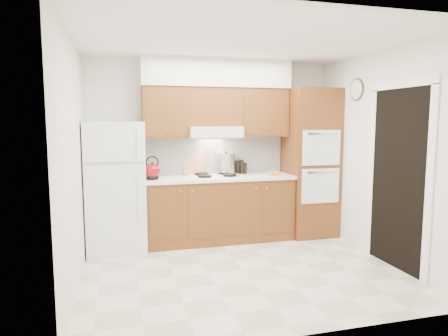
% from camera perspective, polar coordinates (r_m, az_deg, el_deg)
% --- Properties ---
extents(floor, '(3.60, 3.60, 0.00)m').
position_cam_1_polar(floor, '(4.81, 2.61, -14.32)').
color(floor, beige).
rests_on(floor, ground).
extents(ceiling, '(3.60, 3.60, 0.00)m').
position_cam_1_polar(ceiling, '(4.57, 2.80, 17.72)').
color(ceiling, white).
rests_on(ceiling, wall_back).
extents(wall_back, '(3.60, 0.02, 2.60)m').
position_cam_1_polar(wall_back, '(5.95, -1.67, 2.61)').
color(wall_back, white).
rests_on(wall_back, floor).
extents(wall_left, '(0.02, 3.00, 2.60)m').
position_cam_1_polar(wall_left, '(4.32, -20.68, 0.62)').
color(wall_left, white).
rests_on(wall_left, floor).
extents(wall_right, '(0.02, 3.00, 2.60)m').
position_cam_1_polar(wall_right, '(5.34, 21.47, 1.67)').
color(wall_right, white).
rests_on(wall_right, floor).
extents(fridge, '(0.75, 0.72, 1.72)m').
position_cam_1_polar(fridge, '(5.49, -15.21, -2.60)').
color(fridge, white).
rests_on(fridge, floor).
extents(base_cabinets, '(2.11, 0.60, 0.90)m').
position_cam_1_polar(base_cabinets, '(5.79, -0.71, -6.01)').
color(base_cabinets, brown).
rests_on(base_cabinets, floor).
extents(countertop, '(2.13, 0.62, 0.04)m').
position_cam_1_polar(countertop, '(5.70, -0.69, -1.42)').
color(countertop, white).
rests_on(countertop, base_cabinets).
extents(backsplash, '(2.11, 0.03, 0.56)m').
position_cam_1_polar(backsplash, '(5.95, -1.40, 1.84)').
color(backsplash, white).
rests_on(backsplash, countertop).
extents(oven_cabinet, '(0.70, 0.65, 2.20)m').
position_cam_1_polar(oven_cabinet, '(6.16, 12.20, 0.73)').
color(oven_cabinet, brown).
rests_on(oven_cabinet, floor).
extents(upper_cab_left, '(0.63, 0.33, 0.70)m').
position_cam_1_polar(upper_cab_left, '(5.65, -8.44, 7.90)').
color(upper_cab_left, brown).
rests_on(upper_cab_left, wall_back).
extents(upper_cab_right, '(0.73, 0.33, 0.70)m').
position_cam_1_polar(upper_cab_right, '(5.99, 5.42, 7.87)').
color(upper_cab_right, brown).
rests_on(upper_cab_right, wall_back).
extents(range_hood, '(0.75, 0.45, 0.15)m').
position_cam_1_polar(range_hood, '(5.71, -1.40, 5.20)').
color(range_hood, silver).
rests_on(range_hood, wall_back).
extents(upper_cab_over_hood, '(0.75, 0.33, 0.55)m').
position_cam_1_polar(upper_cab_over_hood, '(5.77, -1.55, 8.69)').
color(upper_cab_over_hood, brown).
rests_on(upper_cab_over_hood, range_hood).
extents(soffit, '(2.13, 0.36, 0.40)m').
position_cam_1_polar(soffit, '(5.81, -1.04, 13.38)').
color(soffit, silver).
rests_on(soffit, wall_back).
extents(cooktop, '(0.74, 0.50, 0.01)m').
position_cam_1_polar(cooktop, '(5.70, -1.23, -1.15)').
color(cooktop, white).
rests_on(cooktop, countertop).
extents(doorway, '(0.02, 0.90, 2.10)m').
position_cam_1_polar(doorway, '(5.08, 23.57, -1.50)').
color(doorway, black).
rests_on(doorway, floor).
extents(wall_clock, '(0.02, 0.30, 0.30)m').
position_cam_1_polar(wall_clock, '(5.78, 18.44, 10.58)').
color(wall_clock, '#3F3833').
rests_on(wall_clock, wall_right).
extents(kettle, '(0.27, 0.27, 0.21)m').
position_cam_1_polar(kettle, '(5.47, -10.20, -0.43)').
color(kettle, maroon).
rests_on(kettle, countertop).
extents(cutting_board, '(0.31, 0.17, 0.38)m').
position_cam_1_polar(cutting_board, '(5.86, -4.25, 0.96)').
color(cutting_board, tan).
rests_on(cutting_board, countertop).
extents(stock_pot, '(0.31, 0.31, 0.28)m').
position_cam_1_polar(stock_pot, '(5.90, 0.30, 0.70)').
color(stock_pot, silver).
rests_on(stock_pot, cooktop).
extents(condiment_a, '(0.07, 0.07, 0.21)m').
position_cam_1_polar(condiment_a, '(5.99, 2.54, 0.19)').
color(condiment_a, black).
rests_on(condiment_a, countertop).
extents(condiment_b, '(0.07, 0.07, 0.20)m').
position_cam_1_polar(condiment_b, '(5.98, 1.93, 0.11)').
color(condiment_b, black).
rests_on(condiment_b, countertop).
extents(condiment_c, '(0.07, 0.07, 0.17)m').
position_cam_1_polar(condiment_c, '(5.99, 3.00, -0.02)').
color(condiment_c, black).
rests_on(condiment_c, countertop).
extents(orange_near, '(0.09, 0.09, 0.07)m').
position_cam_1_polar(orange_near, '(5.84, 7.51, -0.71)').
color(orange_near, orange).
rests_on(orange_near, countertop).
extents(orange_far, '(0.08, 0.08, 0.07)m').
position_cam_1_polar(orange_far, '(5.86, 6.88, -0.68)').
color(orange_far, '#FF610D').
rests_on(orange_far, countertop).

